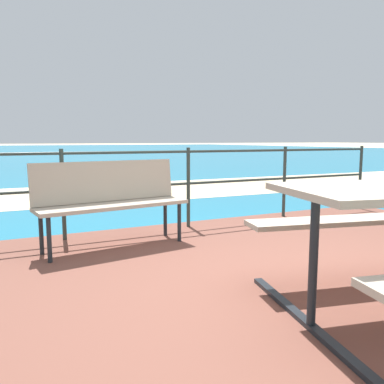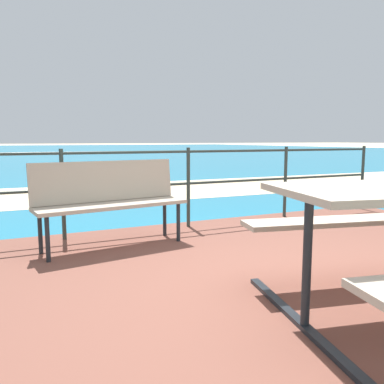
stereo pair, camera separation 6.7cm
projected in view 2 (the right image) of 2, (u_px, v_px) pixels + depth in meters
ground_plane at (327, 300)px, 2.78m from camera, size 240.00×240.00×0.00m
patio_paving at (327, 296)px, 2.78m from camera, size 6.40×5.20×0.06m
sea_water at (29, 151)px, 38.69m from camera, size 90.00×90.00×0.01m
beach_strip at (112, 192)px, 8.46m from camera, size 54.07×4.63×0.01m
park_bench at (109, 195)px, 3.94m from camera, size 1.53×0.61×0.85m
railing_fence at (188, 176)px, 4.80m from camera, size 5.94×0.04×0.97m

